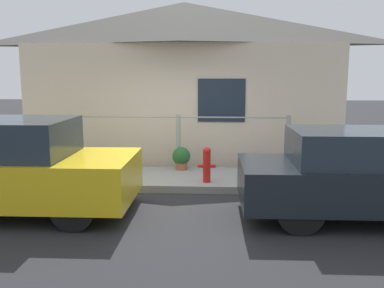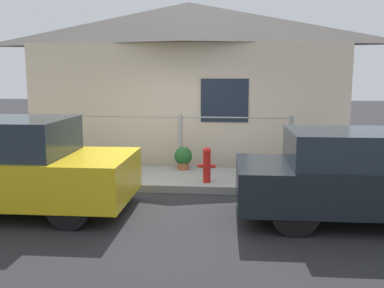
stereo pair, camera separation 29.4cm
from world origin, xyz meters
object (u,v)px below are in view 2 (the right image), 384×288
at_px(car_left, 11,166).
at_px(potted_plant_corner, 326,159).
at_px(potted_plant_by_fence, 76,157).
at_px(potted_plant_near_hydrant, 183,157).
at_px(fire_hydrant, 207,164).
at_px(car_right, 373,176).

bearing_deg(car_left, potted_plant_corner, 22.11).
bearing_deg(potted_plant_by_fence, potted_plant_corner, -0.94).
bearing_deg(potted_plant_by_fence, potted_plant_near_hydrant, 8.86).
height_order(potted_plant_by_fence, potted_plant_corner, potted_plant_corner).
bearing_deg(fire_hydrant, potted_plant_corner, 15.30).
height_order(car_right, fire_hydrant, car_right).
bearing_deg(car_right, potted_plant_near_hydrant, 139.09).
height_order(car_left, fire_hydrant, car_left).
distance_m(car_left, fire_hydrant, 3.49).
xyz_separation_m(fire_hydrant, potted_plant_corner, (2.39, 0.65, 0.02)).
xyz_separation_m(potted_plant_near_hydrant, potted_plant_corner, (2.97, -0.44, 0.11)).
xyz_separation_m(car_left, potted_plant_near_hydrant, (2.50, 2.71, -0.34)).
bearing_deg(fire_hydrant, potted_plant_by_fence, 165.60).
height_order(car_right, potted_plant_by_fence, car_right).
bearing_deg(car_right, car_left, 179.44).
relative_size(potted_plant_by_fence, potted_plant_corner, 0.82).
bearing_deg(car_right, fire_hydrant, 147.68).
distance_m(potted_plant_near_hydrant, potted_plant_corner, 3.01).
height_order(car_left, potted_plant_near_hydrant, car_left).
relative_size(car_left, potted_plant_near_hydrant, 7.69).
relative_size(car_left, fire_hydrant, 5.55).
bearing_deg(potted_plant_by_fence, fire_hydrant, -14.40).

